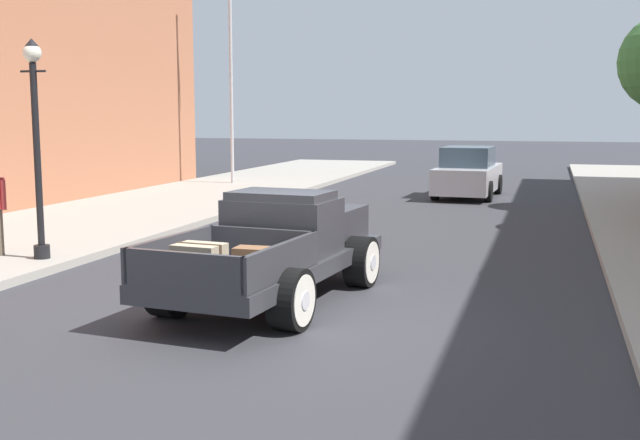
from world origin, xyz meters
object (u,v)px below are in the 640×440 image
Objects in this scene: car_background_silver at (468,174)px; street_lamp_near at (36,133)px; flagpole at (236,28)px; hotrod_truck_gunmetal at (280,247)px.

car_background_silver is 15.29m from street_lamp_near.
street_lamp_near is at bearing -80.66° from flagpole.
flagpole is (-8.55, 1.07, 5.00)m from car_background_silver.
flagpole is at bearing 172.85° from car_background_silver.
hotrod_truck_gunmetal is 0.55× the size of flagpole.
car_background_silver is at bearing 85.23° from hotrod_truck_gunmetal.
street_lamp_near is (-6.08, -13.93, 1.62)m from car_background_silver.
flagpole is at bearing 114.63° from hotrod_truck_gunmetal.
flagpole reaches higher than street_lamp_near.
street_lamp_near is at bearing 169.08° from hotrod_truck_gunmetal.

